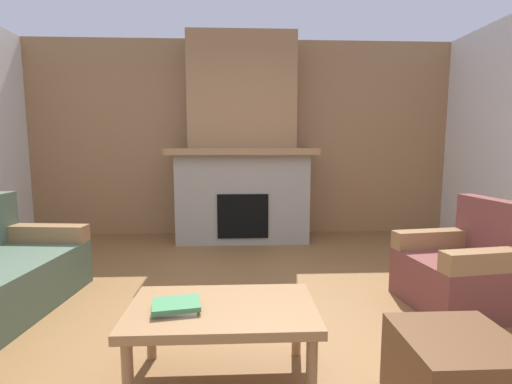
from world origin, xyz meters
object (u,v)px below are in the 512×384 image
fireplace (242,153)px  ottoman (456,376)px  coffee_table (222,316)px  armchair (465,270)px

fireplace → ottoman: (0.97, -3.45, -0.96)m
coffee_table → armchair: bearing=24.9°
armchair → coffee_table: size_ratio=0.85×
coffee_table → ottoman: 1.17m
fireplace → coffee_table: size_ratio=2.70×
coffee_table → ottoman: bearing=-15.9°
armchair → ottoman: armchair is taller
fireplace → armchair: bearing=-52.5°
coffee_table → ottoman: size_ratio=1.92×
fireplace → armchair: fireplace is taller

